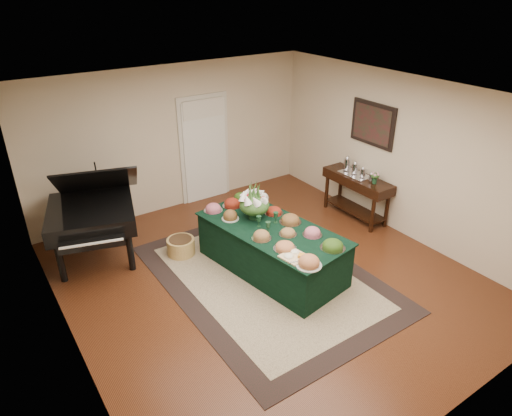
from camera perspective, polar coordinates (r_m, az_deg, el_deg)
ground at (r=6.94m, az=1.41°, el=-8.69°), size 6.00×6.00×0.00m
area_rug at (r=6.94m, az=1.23°, el=-8.63°), size 2.75×3.84×0.01m
kitchen_doorway at (r=9.01m, az=-6.44°, el=7.22°), size 1.05×0.07×2.10m
buffet_table at (r=6.92m, az=1.94°, el=-5.11°), size 1.45×2.46×0.74m
food_platters at (r=6.73m, az=1.93°, el=-1.97°), size 1.12×2.43×0.13m
cutting_board at (r=6.06m, az=4.65°, el=-5.80°), size 0.36×0.36×0.10m
green_goblets at (r=6.69m, az=1.46°, el=-1.74°), size 0.35×0.30×0.18m
floral_centerpiece at (r=6.86m, az=-0.20°, el=0.80°), size 0.47×0.47×0.47m
grand_piano at (r=7.46m, az=-19.82°, el=-0.66°), size 1.70×1.80×1.60m
wicker_basket at (r=7.50m, az=-9.36°, el=-4.81°), size 0.45×0.45×0.28m
mahogany_sideboard at (r=8.54m, az=12.52°, el=2.76°), size 0.45×1.40×0.82m
tea_service at (r=8.45m, az=12.48°, el=4.72°), size 0.34×0.74×0.30m
pink_bouquet at (r=8.18m, az=14.67°, el=3.88°), size 0.16×0.16×0.21m
wall_painting at (r=8.31m, az=14.38°, el=10.13°), size 0.05×0.95×0.75m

